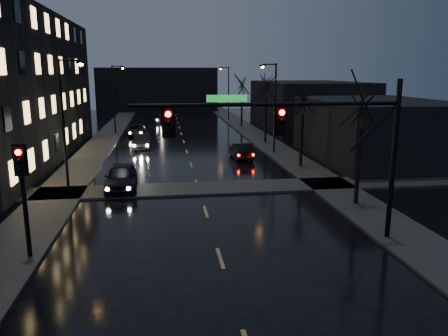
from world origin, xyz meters
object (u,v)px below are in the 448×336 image
object	(u,v)px
oncoming_car_b	(142,141)
lead_car	(241,151)
oncoming_car_a	(121,177)
oncoming_car_c	(137,130)
oncoming_car_d	(161,118)

from	to	relation	value
oncoming_car_b	lead_car	bearing A→B (deg)	-36.56
lead_car	oncoming_car_b	bearing A→B (deg)	-37.67
oncoming_car_a	oncoming_car_c	bearing A→B (deg)	88.64
oncoming_car_a	oncoming_car_b	xyz separation A→B (m)	(0.58, 15.19, -0.13)
oncoming_car_c	oncoming_car_d	size ratio (longest dim) A/B	1.06
oncoming_car_a	oncoming_car_c	distance (m)	23.88
oncoming_car_a	lead_car	xyz separation A→B (m)	(9.24, 8.96, -0.15)
oncoming_car_a	oncoming_car_d	xyz separation A→B (m)	(2.45, 36.80, -0.17)
oncoming_car_d	oncoming_car_a	bearing A→B (deg)	-94.61
oncoming_car_b	oncoming_car_c	distance (m)	8.74
oncoming_car_c	oncoming_car_a	bearing A→B (deg)	-95.70
oncoming_car_c	lead_car	bearing A→B (deg)	-63.79
oncoming_car_b	lead_car	world-z (taller)	oncoming_car_b
oncoming_car_a	oncoming_car_b	world-z (taller)	oncoming_car_a
oncoming_car_c	lead_car	xyz separation A→B (m)	(9.62, -14.91, 0.01)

